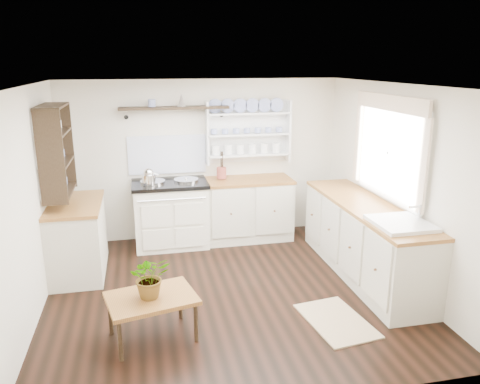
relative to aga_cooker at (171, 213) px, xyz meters
name	(u,v)px	position (x,y,z in m)	size (l,w,h in m)	color
floor	(228,291)	(0.52, -1.57, -0.47)	(4.00, 3.80, 0.01)	black
wall_back	(203,160)	(0.52, 0.33, 0.68)	(4.00, 0.02, 2.30)	silver
wall_right	(396,185)	(2.52, -1.57, 0.68)	(0.02, 3.80, 2.30)	silver
wall_left	(29,206)	(-1.48, -1.57, 0.68)	(0.02, 3.80, 2.30)	silver
ceiling	(227,85)	(0.52, -1.57, 1.83)	(4.00, 3.80, 0.01)	white
window	(389,147)	(2.47, -1.42, 1.09)	(0.08, 1.55, 1.22)	white
aga_cooker	(171,213)	(0.00, 0.00, 0.00)	(1.04, 0.72, 0.96)	white
back_cabinets	(248,208)	(1.12, 0.03, -0.01)	(1.27, 0.63, 0.90)	beige
right_cabinets	(364,239)	(2.22, -1.47, -0.01)	(0.62, 2.43, 0.90)	beige
belfast_sink	(400,234)	(2.22, -2.22, 0.33)	(0.55, 0.60, 0.45)	white
left_cabinets	(78,237)	(-1.18, -0.67, -0.01)	(0.62, 1.13, 0.90)	beige
plate_rack	(247,131)	(1.17, 0.29, 1.08)	(1.20, 0.22, 0.90)	white
high_shelf	(174,109)	(0.12, 0.21, 1.44)	(1.50, 0.29, 0.16)	black
left_shelving	(56,150)	(-1.32, -0.67, 1.08)	(0.28, 0.80, 1.05)	black
kettle	(149,177)	(-0.28, -0.12, 0.57)	(0.18, 0.18, 0.22)	silver
utensil_crock	(221,173)	(0.75, 0.11, 0.52)	(0.14, 0.14, 0.16)	#9A4438
center_table	(152,301)	(-0.35, -2.33, -0.09)	(0.90, 0.73, 0.43)	brown
potted_plant	(150,276)	(-0.35, -2.33, 0.16)	(0.36, 0.32, 0.40)	#3F7233
floor_rug	(336,321)	(1.46, -2.43, -0.46)	(0.55, 0.85, 0.02)	#9A715A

